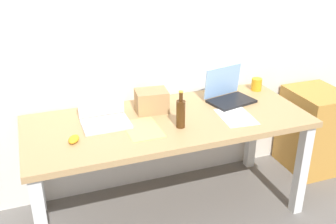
% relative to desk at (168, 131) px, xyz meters
% --- Properties ---
extents(ground_plane, '(8.00, 8.00, 0.00)m').
position_rel_desk_xyz_m(ground_plane, '(0.00, 0.00, -0.66)').
color(ground_plane, slate).
extents(back_wall, '(5.20, 0.08, 2.60)m').
position_rel_desk_xyz_m(back_wall, '(0.00, 0.45, 0.64)').
color(back_wall, silver).
rests_on(back_wall, ground).
extents(desk, '(1.87, 0.78, 0.75)m').
position_rel_desk_xyz_m(desk, '(0.00, 0.00, 0.00)').
color(desk, tan).
rests_on(desk, ground).
extents(laptop_left, '(0.30, 0.24, 0.21)m').
position_rel_desk_xyz_m(laptop_left, '(-0.41, 0.08, 0.13)').
color(laptop_left, silver).
rests_on(laptop_left, desk).
extents(laptop_right, '(0.36, 0.29, 0.24)m').
position_rel_desk_xyz_m(laptop_right, '(0.52, 0.14, 0.15)').
color(laptop_right, black).
rests_on(laptop_right, desk).
extents(beer_bottle, '(0.06, 0.06, 0.25)m').
position_rel_desk_xyz_m(beer_bottle, '(0.03, -0.14, 0.19)').
color(beer_bottle, '#47280F').
rests_on(beer_bottle, desk).
extents(computer_mouse, '(0.10, 0.12, 0.03)m').
position_rel_desk_xyz_m(computer_mouse, '(-0.63, -0.10, 0.11)').
color(computer_mouse, gold).
rests_on(computer_mouse, desk).
extents(cardboard_box, '(0.23, 0.19, 0.15)m').
position_rel_desk_xyz_m(cardboard_box, '(-0.06, 0.16, 0.17)').
color(cardboard_box, tan).
rests_on(cardboard_box, desk).
extents(coffee_mug, '(0.08, 0.08, 0.09)m').
position_rel_desk_xyz_m(coffee_mug, '(0.82, 0.25, 0.14)').
color(coffee_mug, gold).
rests_on(coffee_mug, desk).
extents(paper_sheet_front_right, '(0.24, 0.31, 0.00)m').
position_rel_desk_xyz_m(paper_sheet_front_right, '(0.44, -0.13, 0.09)').
color(paper_sheet_front_right, white).
rests_on(paper_sheet_front_right, desk).
extents(paper_yellow_folder, '(0.21, 0.30, 0.00)m').
position_rel_desk_xyz_m(paper_yellow_folder, '(-0.20, -0.09, 0.09)').
color(paper_yellow_folder, '#F4E06B').
rests_on(paper_yellow_folder, desk).
extents(filing_cabinet, '(0.40, 0.48, 0.70)m').
position_rel_desk_xyz_m(filing_cabinet, '(1.35, 0.15, -0.31)').
color(filing_cabinet, '#C68938').
rests_on(filing_cabinet, ground).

